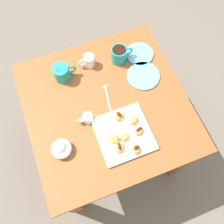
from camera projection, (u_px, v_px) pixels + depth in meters
ground_plane at (108, 142)px, 1.96m from camera, size 8.00×8.00×0.00m
dining_table at (107, 115)px, 1.43m from camera, size 0.85×0.86×0.71m
pastry_plate_square at (124, 134)px, 1.23m from camera, size 0.27×0.27×0.02m
coffee_mug_teal_left at (62, 73)px, 1.33m from camera, size 0.13×0.09×0.14m
coffee_mug_teal_right at (119, 54)px, 1.38m from camera, size 0.13×0.09×0.09m
cream_pitcher_white at (89, 60)px, 1.37m from camera, size 0.10×0.06×0.07m
ice_cream_bowl at (61, 149)px, 1.18m from camera, size 0.10×0.10×0.08m
chocolate_sauce_pitcher at (88, 118)px, 1.24m from camera, size 0.09×0.05×0.06m
saucer_sky_left at (143, 76)px, 1.37m from camera, size 0.18×0.18×0.01m
saucer_sky_right at (140, 54)px, 1.43m from camera, size 0.16×0.16×0.01m
loose_spoon_near_saucer at (107, 94)px, 1.33m from camera, size 0.04×0.16×0.01m
beignet_0 at (139, 130)px, 1.22m from camera, size 0.06×0.06×0.03m
chocolate_drizzle_0 at (139, 129)px, 1.20m from camera, size 0.04×0.02×0.00m
beignet_1 at (136, 149)px, 1.18m from camera, size 0.05×0.06×0.04m
chocolate_drizzle_1 at (136, 148)px, 1.16m from camera, size 0.03×0.02×0.00m
beignet_2 at (114, 138)px, 1.20m from camera, size 0.07×0.07×0.03m
beignet_3 at (125, 137)px, 1.21m from camera, size 0.06×0.06×0.03m
beignet_4 at (133, 120)px, 1.24m from camera, size 0.07×0.07×0.04m
beignet_5 at (119, 147)px, 1.18m from camera, size 0.07×0.07×0.03m
chocolate_drizzle_5 at (119, 146)px, 1.17m from camera, size 0.02×0.04×0.00m
beignet_6 at (119, 116)px, 1.24m from camera, size 0.07×0.07×0.04m
chocolate_drizzle_6 at (119, 114)px, 1.23m from camera, size 0.03×0.04×0.00m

